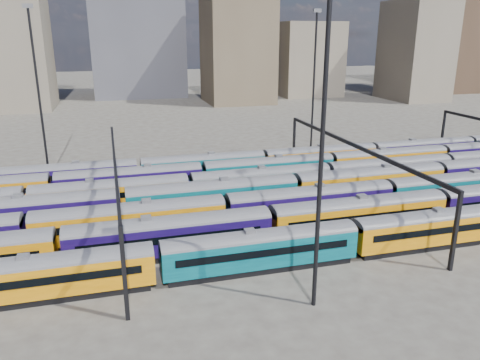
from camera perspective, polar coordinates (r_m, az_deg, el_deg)
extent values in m
plane|color=#433F39|center=(60.74, 4.76, -3.45)|extent=(500.00, 500.00, 0.00)
cube|color=black|center=(44.16, -22.87, -12.83)|extent=(17.86, 2.32, 0.66)
cube|color=#C67507|center=(43.37, -23.13, -10.89)|extent=(18.80, 2.73, 2.73)
cylinder|color=#4C4C51|center=(42.77, -23.35, -9.27)|extent=(18.80, 2.73, 2.73)
cube|color=black|center=(42.01, -23.41, -11.37)|extent=(16.54, 0.06, 0.70)
cube|color=black|center=(44.45, -22.98, -9.69)|extent=(16.54, 0.06, 0.70)
cube|color=slate|center=(42.47, -23.47, -8.39)|extent=(0.94, 0.85, 0.33)
cube|color=black|center=(45.44, 2.50, -10.46)|extent=(17.86, 2.32, 0.66)
cube|color=#054853|center=(44.68, 2.53, -8.54)|extent=(18.80, 2.73, 2.73)
cylinder|color=#4C4C51|center=(44.10, 2.55, -6.95)|extent=(18.80, 2.73, 2.73)
cube|color=black|center=(43.36, 3.11, -8.92)|extent=(16.54, 0.06, 0.70)
cube|color=black|center=(45.73, 2.00, -7.45)|extent=(16.54, 0.06, 0.70)
cube|color=slate|center=(43.81, 2.57, -6.08)|extent=(0.94, 0.85, 0.33)
cube|color=black|center=(54.16, 22.58, -7.10)|extent=(17.86, 2.32, 0.66)
cube|color=#C67507|center=(53.52, 22.79, -5.45)|extent=(18.80, 2.73, 2.73)
cylinder|color=#4C4C51|center=(53.03, 22.96, -4.08)|extent=(18.80, 2.73, 2.73)
cube|color=black|center=(52.42, 23.75, -5.65)|extent=(16.54, 0.06, 0.70)
cube|color=black|center=(54.39, 21.95, -4.61)|extent=(16.54, 0.06, 0.70)
cube|color=slate|center=(52.79, 23.05, -3.35)|extent=(0.94, 0.85, 0.33)
cube|color=black|center=(48.30, -8.37, -8.83)|extent=(19.31, 2.51, 0.71)
cube|color=#14083C|center=(47.53, -8.46, -6.85)|extent=(20.33, 2.95, 2.95)
cylinder|color=#4C4C51|center=(46.95, -8.54, -5.21)|extent=(20.33, 2.95, 2.95)
cube|color=black|center=(46.03, -8.24, -7.19)|extent=(17.89, 0.06, 0.76)
cube|color=black|center=(48.75, -8.71, -5.77)|extent=(17.89, 0.06, 0.76)
cube|color=slate|center=(46.65, -8.59, -4.32)|extent=(1.02, 0.91, 0.36)
cube|color=black|center=(54.53, 14.10, -6.04)|extent=(19.31, 2.51, 0.71)
cube|color=#C67507|center=(53.84, 14.24, -4.25)|extent=(20.33, 2.95, 2.95)
cylinder|color=#4C4C51|center=(53.33, 14.36, -2.78)|extent=(20.33, 2.95, 2.95)
cube|color=black|center=(52.52, 15.07, -4.46)|extent=(17.89, 0.06, 0.76)
cube|color=black|center=(54.92, 13.51, -3.36)|extent=(17.89, 0.06, 0.76)
cube|color=slate|center=(53.07, 14.42, -1.98)|extent=(1.02, 0.91, 0.36)
cube|color=black|center=(52.61, -13.00, -6.84)|extent=(19.26, 2.50, 0.71)
cube|color=#C67507|center=(51.90, -13.14, -5.00)|extent=(20.27, 2.94, 2.94)
cylinder|color=#4C4C51|center=(51.37, -13.25, -3.48)|extent=(20.27, 2.94, 2.94)
cube|color=black|center=(50.39, -13.07, -5.26)|extent=(17.84, 0.06, 0.76)
cube|color=black|center=(53.16, -13.25, -4.06)|extent=(17.84, 0.06, 0.76)
cube|color=slate|center=(51.10, -13.31, -2.66)|extent=(1.01, 0.91, 0.35)
cube|color=black|center=(57.05, 8.45, -4.61)|extent=(19.26, 2.50, 0.71)
cube|color=#14083C|center=(56.40, 8.53, -2.90)|extent=(20.27, 2.94, 2.94)
cylinder|color=#4C4C51|center=(55.91, 8.60, -1.48)|extent=(20.27, 2.94, 2.94)
cube|color=black|center=(55.01, 9.17, -3.06)|extent=(17.84, 0.06, 0.76)
cube|color=black|center=(57.56, 7.95, -2.07)|extent=(17.84, 0.06, 0.76)
cube|color=slate|center=(55.67, 8.63, -0.72)|extent=(1.01, 0.91, 0.35)
cube|color=black|center=(67.92, 24.80, -2.46)|extent=(19.26, 2.50, 0.71)
cube|color=#054853|center=(67.38, 24.99, -1.00)|extent=(20.27, 2.94, 2.94)
cylinder|color=#4C4C51|center=(66.97, 25.15, 0.20)|extent=(20.27, 2.94, 2.94)
cube|color=black|center=(66.22, 25.84, -1.09)|extent=(17.84, 0.06, 0.76)
cube|color=black|center=(68.35, 24.24, -0.34)|extent=(17.84, 0.06, 0.76)
cube|color=slate|center=(66.77, 25.24, 0.84)|extent=(1.01, 0.91, 0.35)
cube|color=black|center=(58.10, -24.60, -5.66)|extent=(19.91, 2.58, 0.73)
cube|color=#14083C|center=(57.44, -24.84, -3.92)|extent=(20.96, 3.04, 3.04)
cylinder|color=#4C4C51|center=(56.95, -25.03, -2.50)|extent=(20.96, 3.04, 3.04)
cube|color=black|center=(55.89, -25.11, -4.13)|extent=(18.44, 0.06, 0.79)
cube|color=black|center=(58.75, -24.67, -3.06)|extent=(18.44, 0.06, 0.79)
cube|color=slate|center=(56.70, -25.13, -1.73)|extent=(1.05, 0.94, 0.37)
cube|color=black|center=(58.33, -3.25, -3.93)|extent=(19.91, 2.58, 0.73)
cube|color=#054853|center=(57.67, -3.29, -2.19)|extent=(20.96, 3.04, 3.04)
cylinder|color=#4C4C51|center=(57.18, -3.31, -0.75)|extent=(20.96, 3.04, 3.04)
cube|color=black|center=(56.13, -2.95, -2.34)|extent=(18.44, 0.06, 0.79)
cube|color=black|center=(58.97, -3.61, -1.37)|extent=(18.44, 0.06, 0.79)
cube|color=slate|center=(56.93, -3.33, 0.02)|extent=(1.05, 0.94, 0.37)
cube|color=black|center=(66.02, 15.35, -1.97)|extent=(19.91, 2.58, 0.73)
cube|color=#C67507|center=(65.44, 15.48, -0.41)|extent=(20.96, 3.04, 3.04)
cylinder|color=#4C4C51|center=(65.01, 15.58, 0.87)|extent=(20.96, 3.04, 3.04)
cube|color=black|center=(64.08, 16.20, -0.50)|extent=(18.44, 0.06, 0.79)
cube|color=black|center=(66.59, 14.83, 0.28)|extent=(18.44, 0.06, 0.79)
cube|color=slate|center=(64.79, 15.64, 1.55)|extent=(1.05, 0.94, 0.37)
cube|color=black|center=(61.89, -15.26, -3.30)|extent=(18.33, 2.38, 0.68)
cube|color=#C67507|center=(61.32, -15.39, -1.78)|extent=(19.30, 2.80, 2.80)
cylinder|color=#4C4C51|center=(60.89, -15.49, -0.53)|extent=(19.30, 2.80, 2.80)
cube|color=black|center=(59.86, -15.40, -1.90)|extent=(16.98, 0.06, 0.72)
cube|color=black|center=(62.56, -15.43, -1.07)|extent=(16.98, 0.06, 0.72)
cube|color=slate|center=(60.67, -15.55, 0.14)|extent=(0.96, 0.87, 0.34)
cube|color=black|center=(64.81, 2.57, -1.73)|extent=(18.33, 2.38, 0.68)
cube|color=#054853|center=(64.26, 2.59, -0.27)|extent=(19.30, 2.80, 2.80)
cylinder|color=#4C4C51|center=(63.85, 2.60, 0.93)|extent=(19.30, 2.80, 2.80)
cube|color=black|center=(62.87, 2.99, -0.36)|extent=(16.98, 0.06, 0.72)
cube|color=black|center=(65.45, 2.21, 0.37)|extent=(16.98, 0.06, 0.72)
cube|color=slate|center=(63.64, 2.61, 1.57)|extent=(0.96, 0.87, 0.34)
cube|color=black|center=(73.22, 17.54, -0.28)|extent=(18.33, 2.38, 0.68)
cube|color=#14083C|center=(72.74, 17.66, 1.02)|extent=(19.30, 2.80, 2.80)
cylinder|color=#4C4C51|center=(72.38, 17.76, 2.08)|extent=(19.30, 2.80, 2.80)
cube|color=black|center=(71.52, 18.30, 0.97)|extent=(16.98, 0.06, 0.72)
cube|color=black|center=(73.79, 17.10, 1.57)|extent=(16.98, 0.06, 0.72)
cube|color=slate|center=(72.19, 17.82, 2.65)|extent=(0.96, 0.87, 0.34)
cube|color=black|center=(66.63, -13.12, -1.64)|extent=(18.58, 2.41, 0.68)
cube|color=#14083C|center=(66.09, -13.22, -0.20)|extent=(19.56, 2.84, 2.84)
cylinder|color=#4C4C51|center=(65.69, -13.30, 0.98)|extent=(19.56, 2.84, 2.84)
cube|color=black|center=(64.62, -13.18, -0.28)|extent=(17.21, 0.06, 0.73)
cube|color=black|center=(67.37, -13.30, 0.44)|extent=(17.21, 0.06, 0.73)
cube|color=slate|center=(65.49, -13.35, 1.62)|extent=(0.98, 0.88, 0.34)
cube|color=black|center=(70.17, 3.51, -0.23)|extent=(18.58, 2.41, 0.68)
cube|color=#054853|center=(69.66, 3.54, 1.15)|extent=(19.56, 2.84, 2.84)
cylinder|color=#4C4C51|center=(69.28, 3.56, 2.27)|extent=(19.56, 2.84, 2.84)
cube|color=black|center=(68.26, 3.94, 1.09)|extent=(17.21, 0.06, 0.73)
cube|color=black|center=(70.87, 3.17, 1.72)|extent=(17.21, 0.06, 0.73)
cube|color=slate|center=(69.08, 3.57, 2.88)|extent=(0.98, 0.88, 0.34)
cube|color=black|center=(78.87, 17.50, 0.97)|extent=(18.58, 2.41, 0.68)
cube|color=#C67507|center=(78.41, 17.62, 2.20)|extent=(19.56, 2.84, 2.84)
cylinder|color=#4C4C51|center=(78.07, 17.71, 3.20)|extent=(19.56, 2.84, 2.84)
cube|color=black|center=(77.18, 18.21, 2.17)|extent=(17.21, 0.06, 0.73)
cube|color=black|center=(79.49, 17.08, 2.70)|extent=(17.21, 0.06, 0.73)
cube|color=slate|center=(77.90, 17.76, 3.74)|extent=(0.98, 0.88, 0.34)
cube|color=black|center=(71.65, -19.93, -0.91)|extent=(17.97, 2.33, 0.66)
cube|color=#14083C|center=(71.16, -20.07, 0.39)|extent=(18.92, 2.74, 2.74)
cylinder|color=#4C4C51|center=(70.80, -20.19, 1.45)|extent=(18.92, 2.74, 2.74)
cube|color=black|center=(69.74, -20.17, 0.33)|extent=(16.65, 0.06, 0.71)
cube|color=black|center=(72.41, -20.03, 0.95)|extent=(16.65, 0.06, 0.71)
cube|color=slate|center=(70.61, -20.25, 2.02)|extent=(0.95, 0.85, 0.33)
cube|color=black|center=(72.57, -4.44, 0.34)|extent=(17.97, 2.33, 0.66)
cube|color=#054853|center=(72.09, -4.48, 1.63)|extent=(18.92, 2.74, 2.74)
cylinder|color=#4C4C51|center=(71.73, -4.50, 2.68)|extent=(18.92, 2.74, 2.74)
cube|color=black|center=(70.69, -4.26, 1.59)|extent=(16.65, 0.06, 0.71)
cube|color=black|center=(73.32, -4.70, 2.16)|extent=(16.65, 0.06, 0.71)
cube|color=slate|center=(71.55, -4.52, 3.25)|extent=(0.95, 0.85, 0.33)
cube|color=black|center=(78.50, 9.66, 1.45)|extent=(17.97, 2.33, 0.66)
cube|color=#C67507|center=(78.05, 9.73, 2.66)|extent=(18.92, 2.74, 2.74)
cylinder|color=#4C4C51|center=(77.72, 9.78, 3.63)|extent=(18.92, 2.74, 2.74)
cube|color=black|center=(76.76, 10.18, 2.64)|extent=(16.65, 0.06, 0.71)
cube|color=black|center=(79.19, 9.32, 3.14)|extent=(16.65, 0.06, 0.71)
cube|color=slate|center=(77.55, 9.81, 4.16)|extent=(0.95, 0.85, 0.33)
cube|color=black|center=(88.42, 21.21, 2.31)|extent=(17.97, 2.33, 0.66)
cube|color=#14083C|center=(88.03, 21.33, 3.38)|extent=(18.92, 2.74, 2.74)
cylinder|color=#4C4C51|center=(87.74, 21.43, 4.24)|extent=(18.92, 2.74, 2.74)
cube|color=black|center=(86.88, 21.90, 3.36)|extent=(16.65, 0.06, 0.71)
cube|color=black|center=(89.04, 20.83, 3.80)|extent=(16.65, 0.06, 0.71)
cube|color=slate|center=(87.59, 21.48, 4.71)|extent=(0.95, 0.85, 0.33)
cube|color=black|center=(37.50, -13.93, -11.07)|extent=(0.35, 0.35, 8.00)
cube|color=black|center=(75.21, -15.14, 3.29)|extent=(0.35, 0.35, 8.00)
cube|color=black|center=(54.89, -15.05, 2.28)|extent=(0.30, 40.00, 0.45)
cube|color=black|center=(48.05, 24.77, -5.72)|extent=(0.35, 0.35, 8.00)
cube|color=black|center=(80.99, 6.60, 4.76)|extent=(0.35, 0.35, 8.00)
cube|color=black|center=(62.57, 13.59, 4.21)|extent=(0.30, 40.00, 0.45)
cube|color=black|center=(96.24, 23.48, 5.44)|extent=(0.35, 0.35, 8.00)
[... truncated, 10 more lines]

